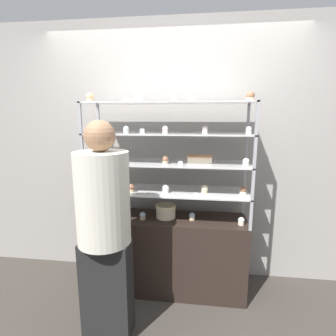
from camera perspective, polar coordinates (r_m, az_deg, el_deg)
The scene contains 37 objects.
ground_plane at distance 2.87m, azimuth 0.00°, elevation -24.57°, with size 20.00×20.00×0.00m, color #38332D.
back_wall at distance 2.70m, azimuth 0.93°, elevation 3.22°, with size 8.00×0.05×2.60m.
display_base at distance 2.67m, azimuth 0.00°, elevation -18.10°, with size 1.45×0.42×0.74m.
display_riser_lower at distance 2.42m, azimuth 0.00°, elevation -5.26°, with size 1.45×0.42×0.26m.
display_riser_middle at distance 2.36m, azimuth 0.00°, elevation 0.88°, with size 1.45×0.42×0.26m.
display_riser_upper at distance 2.33m, azimuth 0.00°, elevation 7.27°, with size 1.45×0.42×0.26m.
display_riser_top at distance 2.33m, azimuth 0.00°, elevation 13.75°, with size 1.45×0.42×0.26m.
layer_cake_centerpiece at distance 2.49m, azimuth -0.46°, elevation -9.33°, with size 0.19×0.19×0.12m.
sheet_cake_frosted at distance 2.38m, azimuth 6.89°, elevation 1.97°, with size 0.22×0.16×0.06m.
cupcake_0 at distance 2.57m, azimuth -15.57°, elevation -9.79°, with size 0.05×0.05×0.07m.
cupcake_1 at distance 2.46m, azimuth -5.54°, elevation -10.32°, with size 0.05×0.05×0.07m.
cupcake_2 at distance 2.45m, azimuth 5.27°, elevation -10.45°, with size 0.05×0.05×0.07m.
cupcake_3 at distance 2.42m, azimuth 15.65°, elevation -11.10°, with size 0.05×0.05×0.07m.
price_tag_0 at distance 2.42m, azimuth -11.43°, elevation -11.17°, with size 0.04×0.00×0.04m.
cupcake_4 at distance 2.48m, azimuth -15.91°, elevation -4.10°, with size 0.06×0.06×0.07m.
cupcake_5 at distance 2.39m, azimuth -7.96°, elevation -4.35°, with size 0.06×0.06×0.07m.
cupcake_6 at distance 2.34m, azimuth -0.49°, elevation -4.59°, with size 0.06×0.06×0.07m.
cupcake_7 at distance 2.35m, azimuth 7.96°, elevation -4.63°, with size 0.06×0.06×0.07m.
cupcake_8 at distance 2.38m, azimuth 16.06°, elevation -4.74°, with size 0.06×0.06×0.07m.
price_tag_1 at distance 2.22m, azimuth 6.13°, elevation -5.90°, with size 0.04×0.00×0.04m.
cupcake_9 at distance 2.43m, azimuth -16.19°, elevation 1.87°, with size 0.05×0.05×0.07m.
cupcake_10 at distance 2.28m, azimuth -0.56°, elevation 1.73°, with size 0.05×0.05×0.07m.
cupcake_11 at distance 2.27m, azimuth 16.60°, elevation 1.20°, with size 0.05×0.05×0.07m.
price_tag_2 at distance 2.16m, azimuth 2.73°, elevation 0.90°, with size 0.04×0.00×0.04m.
cupcake_12 at distance 2.41m, azimuth -16.50°, elevation 8.05°, with size 0.05×0.05×0.06m.
cupcake_13 at distance 2.29m, azimuth -9.10°, elevation 8.22°, with size 0.05×0.05×0.06m.
cupcake_14 at distance 2.25m, azimuth -0.61°, elevation 8.31°, with size 0.05×0.05×0.06m.
cupcake_15 at distance 2.27m, azimuth 8.05°, elevation 8.23°, with size 0.05×0.05×0.06m.
cupcake_16 at distance 2.26m, azimuth 17.17°, elevation 7.84°, with size 0.05×0.05×0.06m.
price_tag_3 at distance 2.18m, azimuth -5.65°, elevation 7.93°, with size 0.04×0.00×0.04m.
cupcake_17 at distance 2.44m, azimuth -16.63°, elevation 14.44°, with size 0.07×0.07×0.08m.
cupcake_18 at distance 2.29m, azimuth -6.26°, elevation 15.05°, with size 0.07×0.07×0.08m.
cupcake_19 at distance 2.22m, azimuth 5.29°, elevation 15.20°, with size 0.07×0.07×0.08m.
cupcake_20 at distance 2.28m, azimuth 17.49°, elevation 14.64°, with size 0.07×0.07×0.08m.
price_tag_4 at distance 2.13m, azimuth 1.42°, elevation 15.00°, with size 0.04×0.00×0.04m.
donut_glazed at distance 2.40m, azimuth -8.54°, elevation 14.31°, with size 0.13×0.13×0.03m.
customer_figure at distance 2.01m, azimuth -13.71°, elevation -12.35°, with size 0.39×0.39×1.65m.
Camera 1 is at (0.29, -2.31, 1.67)m, focal length 28.00 mm.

